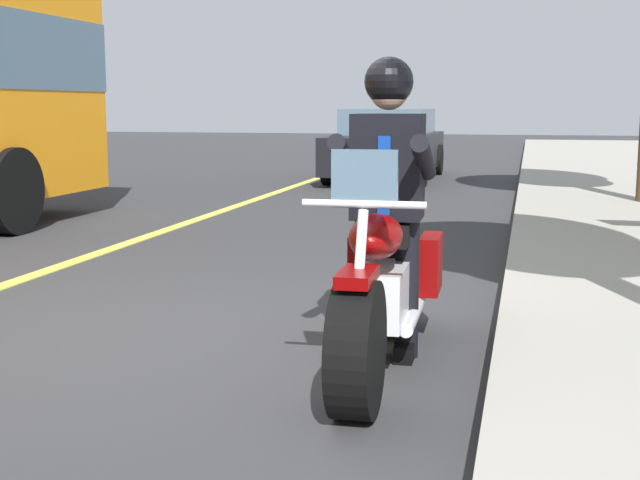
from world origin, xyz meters
name	(u,v)px	position (x,y,z in m)	size (l,w,h in m)	color
ground_plane	(169,342)	(0.00, 0.00, 0.00)	(80.00, 80.00, 0.00)	#333335
motorcycle_main	(382,288)	(0.16, 1.38, 0.45)	(2.21, 0.62, 1.26)	black
rider_main	(387,181)	(-0.03, 1.37, 1.04)	(0.63, 0.56, 1.74)	black
car_silver	(387,145)	(-12.31, -0.61, 0.69)	(4.60, 1.92, 1.40)	black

